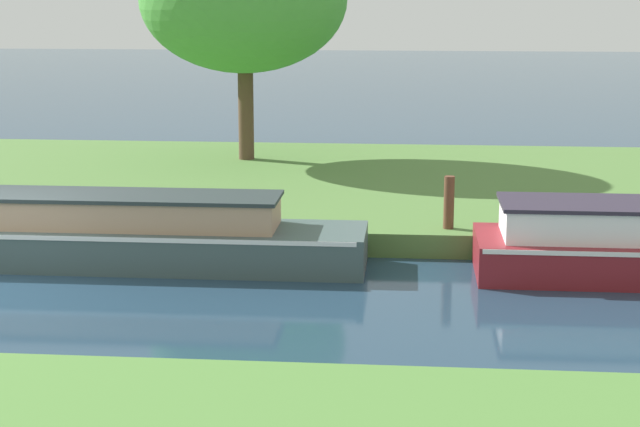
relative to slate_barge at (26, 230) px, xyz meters
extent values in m
cube|color=#4E7637|center=(-0.37, 5.80, -0.34)|extent=(72.00, 10.00, 0.40)
cube|color=#405353|center=(0.14, 0.00, -0.23)|extent=(10.64, 1.47, 0.64)
cube|color=white|center=(0.14, 0.00, 0.05)|extent=(10.43, 1.50, 0.07)
cube|color=tan|center=(0.13, 0.00, 0.32)|extent=(7.85, 1.12, 0.46)
cube|color=#283233|center=(0.13, 0.00, 0.58)|extent=(7.95, 1.18, 0.06)
cube|color=maroon|center=(9.34, 0.00, -0.24)|extent=(4.37, 1.75, 0.61)
cube|color=white|center=(9.34, 0.00, 0.03)|extent=(4.28, 1.78, 0.07)
cube|color=white|center=(9.04, 0.00, 0.31)|extent=(2.98, 1.33, 0.49)
cube|color=#2C2635|center=(9.04, 0.00, 0.59)|extent=(3.08, 1.40, 0.06)
cylinder|color=#513929|center=(2.28, 8.13, 1.25)|extent=(0.36, 0.36, 2.78)
cylinder|color=#563423|center=(6.78, 1.31, 0.30)|extent=(0.17, 0.17, 0.89)
camera|label=1|loc=(6.13, -15.60, 3.78)|focal=57.92mm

